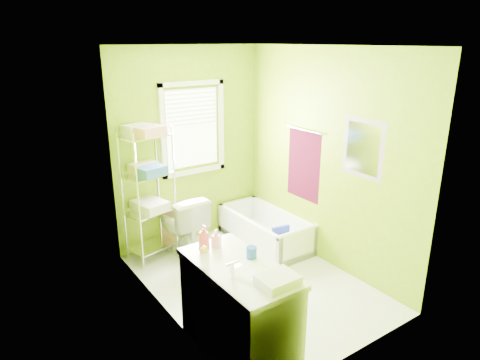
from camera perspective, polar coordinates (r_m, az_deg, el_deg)
ground at (r=5.06m, az=1.74°, el=-13.45°), size 2.90×2.90×0.00m
room_envelope at (r=4.45m, az=1.93°, el=3.77°), size 2.14×2.94×2.62m
window at (r=5.64m, az=-6.33°, el=7.47°), size 0.92×0.05×1.22m
door at (r=3.34m, az=-2.48°, el=-11.56°), size 0.09×0.80×2.00m
right_wall_decor at (r=5.15m, az=11.36°, el=2.84°), size 0.04×1.48×1.17m
bathtub at (r=5.86m, az=3.58°, el=-7.21°), size 0.64×1.37×0.44m
toilet at (r=5.58m, az=-7.88°, el=-5.76°), size 0.47×0.81×0.81m
vanity at (r=3.86m, az=-0.08°, el=-16.54°), size 0.59×1.14×1.11m
wire_shelf_unit at (r=5.30m, az=-12.04°, el=0.13°), size 0.63×0.52×1.71m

